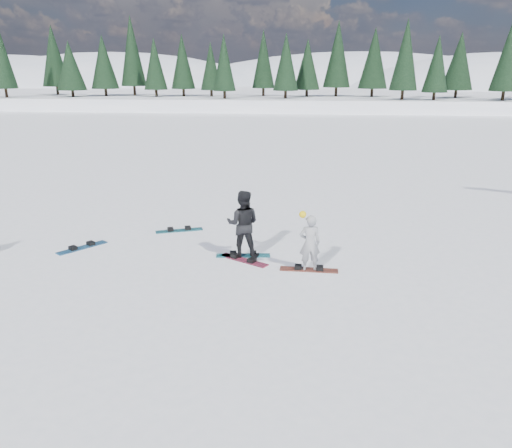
{
  "coord_description": "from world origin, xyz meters",
  "views": [
    {
      "loc": [
        1.62,
        -12.32,
        4.98
      ],
      "look_at": [
        0.3,
        0.13,
        1.1
      ],
      "focal_mm": 35.0,
      "sensor_mm": 36.0,
      "label": 1
    }
  ],
  "objects": [
    {
      "name": "ground",
      "position": [
        0.0,
        0.0,
        0.0
      ],
      "size": [
        420.0,
        420.0,
        0.0
      ],
      "primitive_type": "plane",
      "color": "white",
      "rests_on": "ground"
    },
    {
      "name": "snowboarder_man",
      "position": [
        -0.11,
        0.61,
        0.94
      ],
      "size": [
        0.92,
        0.73,
        1.88
      ],
      "primitive_type": "imported",
      "rotation": [
        0.0,
        0.0,
        3.12
      ],
      "color": "black",
      "rests_on": "ground"
    },
    {
      "name": "snowboarder_woman",
      "position": [
        1.72,
        -0.24,
        0.76
      ],
      "size": [
        0.6,
        0.44,
        1.63
      ],
      "rotation": [
        0.0,
        0.0,
        3.31
      ],
      "color": "#9A9A9F",
      "rests_on": "ground"
    },
    {
      "name": "alpine_backdrop",
      "position": [
        -11.72,
        189.17,
        -13.97
      ],
      "size": [
        412.5,
        227.0,
        53.2
      ],
      "color": "white",
      "rests_on": "ground"
    },
    {
      "name": "snowboard_man",
      "position": [
        -0.11,
        0.61,
        0.01
      ],
      "size": [
        1.52,
        0.46,
        0.03
      ],
      "primitive_type": "cube",
      "rotation": [
        0.0,
        0.0,
        0.12
      ],
      "color": "teal",
      "rests_on": "ground"
    },
    {
      "name": "snowboard_woman",
      "position": [
        1.72,
        -0.24,
        0.01
      ],
      "size": [
        1.51,
        0.32,
        0.03
      ],
      "primitive_type": "cube",
      "rotation": [
        0.0,
        0.0,
        -0.03
      ],
      "color": "maroon",
      "rests_on": "ground"
    },
    {
      "name": "snowboard_loose_c",
      "position": [
        -2.46,
        2.64,
        0.01
      ],
      "size": [
        1.5,
        0.8,
        0.03
      ],
      "primitive_type": "cube",
      "rotation": [
        0.0,
        0.0,
        0.37
      ],
      "color": "#166F7D",
      "rests_on": "ground"
    },
    {
      "name": "snowboard_loose_b",
      "position": [
        -0.05,
        0.26,
        0.01
      ],
      "size": [
        1.44,
        1.0,
        0.03
      ],
      "primitive_type": "cube",
      "rotation": [
        0.0,
        0.0,
        -0.53
      ],
      "color": "maroon",
      "rests_on": "ground"
    },
    {
      "name": "snowboard_loose_a",
      "position": [
        -4.87,
        0.75,
        0.01
      ],
      "size": [
        1.12,
        1.37,
        0.03
      ],
      "primitive_type": "cube",
      "rotation": [
        0.0,
        0.0,
        0.93
      ],
      "color": "#195A8C",
      "rests_on": "ground"
    }
  ]
}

